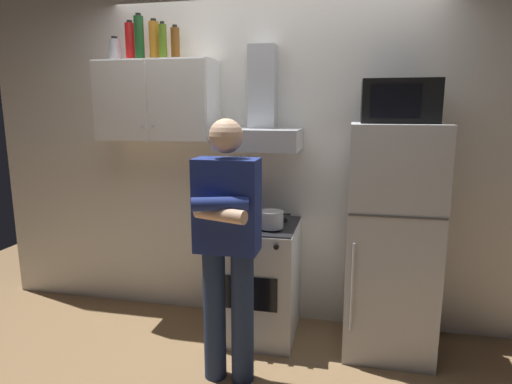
# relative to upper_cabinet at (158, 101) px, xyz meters

# --- Properties ---
(ground_plane) EXTENTS (7.00, 7.00, 0.00)m
(ground_plane) POSITION_rel_upper_cabinet_xyz_m (0.85, -0.37, -1.75)
(ground_plane) COLOR olive
(back_wall_tiled) EXTENTS (4.80, 0.10, 2.70)m
(back_wall_tiled) POSITION_rel_upper_cabinet_xyz_m (0.85, 0.23, -0.40)
(back_wall_tiled) COLOR silver
(back_wall_tiled) RESTS_ON ground_plane
(upper_cabinet) EXTENTS (0.90, 0.37, 0.60)m
(upper_cabinet) POSITION_rel_upper_cabinet_xyz_m (0.00, 0.00, 0.00)
(upper_cabinet) COLOR white
(stove_oven) EXTENTS (0.60, 0.62, 0.87)m
(stove_oven) POSITION_rel_upper_cabinet_xyz_m (0.80, -0.13, -1.32)
(stove_oven) COLOR silver
(stove_oven) RESTS_ON ground_plane
(range_hood) EXTENTS (0.60, 0.44, 0.75)m
(range_hood) POSITION_rel_upper_cabinet_xyz_m (0.80, 0.00, -0.15)
(range_hood) COLOR #B7BABF
(refrigerator) EXTENTS (0.60, 0.62, 1.60)m
(refrigerator) POSITION_rel_upper_cabinet_xyz_m (1.75, -0.12, -0.95)
(refrigerator) COLOR silver
(refrigerator) RESTS_ON ground_plane
(microwave) EXTENTS (0.48, 0.37, 0.28)m
(microwave) POSITION_rel_upper_cabinet_xyz_m (1.75, -0.11, -0.01)
(microwave) COLOR black
(microwave) RESTS_ON refrigerator
(person_standing) EXTENTS (0.38, 0.33, 1.64)m
(person_standing) POSITION_rel_upper_cabinet_xyz_m (0.75, -0.73, -0.85)
(person_standing) COLOR navy
(person_standing) RESTS_ON ground_plane
(cooking_pot) EXTENTS (0.27, 0.17, 0.12)m
(cooking_pot) POSITION_rel_upper_cabinet_xyz_m (0.93, -0.24, -0.82)
(cooking_pot) COLOR #B7BABF
(cooking_pot) RESTS_ON stove_oven
(bottle_canister_steel) EXTENTS (0.09, 0.09, 0.19)m
(bottle_canister_steel) POSITION_rel_upper_cabinet_xyz_m (-0.35, 0.03, 0.39)
(bottle_canister_steel) COLOR #B2B5BA
(bottle_canister_steel) RESTS_ON upper_cabinet
(bottle_olive_oil) EXTENTS (0.06, 0.06, 0.27)m
(bottle_olive_oil) POSITION_rel_upper_cabinet_xyz_m (0.07, -0.01, 0.43)
(bottle_olive_oil) COLOR #4C6B19
(bottle_olive_oil) RESTS_ON upper_cabinet
(bottle_wine_green) EXTENTS (0.07, 0.07, 0.33)m
(bottle_wine_green) POSITION_rel_upper_cabinet_xyz_m (-0.12, -0.02, 0.46)
(bottle_wine_green) COLOR #19471E
(bottle_wine_green) RESTS_ON upper_cabinet
(bottle_beer_brown) EXTENTS (0.07, 0.07, 0.25)m
(bottle_beer_brown) POSITION_rel_upper_cabinet_xyz_m (0.14, 0.04, 0.42)
(bottle_beer_brown) COLOR brown
(bottle_beer_brown) RESTS_ON upper_cabinet
(bottle_soda_red) EXTENTS (0.08, 0.08, 0.30)m
(bottle_soda_red) POSITION_rel_upper_cabinet_xyz_m (-0.21, 0.02, 0.44)
(bottle_soda_red) COLOR red
(bottle_soda_red) RESTS_ON upper_cabinet
(bottle_liquor_amber) EXTENTS (0.08, 0.08, 0.30)m
(bottle_liquor_amber) POSITION_rel_upper_cabinet_xyz_m (-0.02, 0.03, 0.44)
(bottle_liquor_amber) COLOR #B7721E
(bottle_liquor_amber) RESTS_ON upper_cabinet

